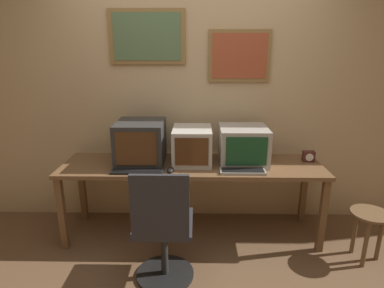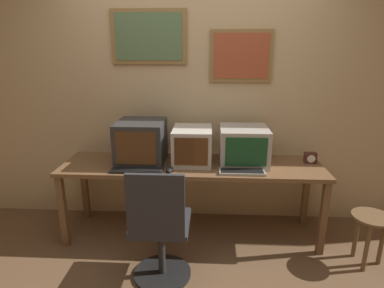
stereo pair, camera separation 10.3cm
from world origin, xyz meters
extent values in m
cube|color=#D1B284|center=(0.00, 1.39, 1.30)|extent=(8.00, 0.05, 2.60)
cube|color=olive|center=(-0.43, 1.35, 1.84)|extent=(0.72, 0.02, 0.50)
cube|color=#56754C|center=(-0.43, 1.34, 1.84)|extent=(0.63, 0.01, 0.43)
cube|color=olive|center=(0.44, 1.35, 1.67)|extent=(0.58, 0.02, 0.48)
cube|color=#AD4C2D|center=(0.44, 1.34, 1.67)|extent=(0.51, 0.01, 0.41)
cube|color=brown|center=(0.00, 0.98, 0.70)|extent=(2.38, 0.62, 0.04)
cube|color=brown|center=(-1.14, 0.72, 0.34)|extent=(0.06, 0.06, 0.68)
cube|color=brown|center=(1.14, 0.72, 0.34)|extent=(0.06, 0.06, 0.68)
cube|color=brown|center=(-1.14, 1.24, 0.34)|extent=(0.06, 0.06, 0.68)
cube|color=brown|center=(1.14, 1.24, 0.34)|extent=(0.06, 0.06, 0.68)
cube|color=#333333|center=(-0.47, 1.03, 0.91)|extent=(0.43, 0.45, 0.39)
cube|color=#563319|center=(-0.47, 0.80, 0.92)|extent=(0.35, 0.01, 0.29)
cube|color=beige|center=(0.00, 1.04, 0.88)|extent=(0.35, 0.42, 0.32)
cube|color=#563319|center=(0.00, 0.83, 0.89)|extent=(0.29, 0.01, 0.25)
cube|color=#B7B2A8|center=(0.47, 1.05, 0.89)|extent=(0.43, 0.43, 0.33)
cube|color=#194C28|center=(0.47, 0.83, 0.89)|extent=(0.36, 0.01, 0.25)
cube|color=black|center=(-0.46, 0.78, 0.73)|extent=(0.45, 0.14, 0.02)
cube|color=black|center=(-0.46, 0.78, 0.74)|extent=(0.41, 0.12, 0.00)
cube|color=#A8A399|center=(0.44, 0.78, 0.73)|extent=(0.39, 0.14, 0.02)
cube|color=black|center=(0.44, 0.78, 0.74)|extent=(0.36, 0.11, 0.00)
ellipsoid|color=black|center=(-0.18, 0.79, 0.74)|extent=(0.06, 0.11, 0.04)
cube|color=#4C231E|center=(1.09, 1.07, 0.77)|extent=(0.11, 0.06, 0.10)
cylinder|color=white|center=(1.09, 1.04, 0.77)|extent=(0.07, 0.00, 0.07)
cylinder|color=black|center=(-0.20, 0.37, 0.01)|extent=(0.46, 0.46, 0.03)
cylinder|color=#282828|center=(-0.20, 0.37, 0.24)|extent=(0.06, 0.06, 0.42)
cube|color=#2D2D33|center=(-0.20, 0.37, 0.47)|extent=(0.44, 0.44, 0.04)
cube|color=#2D2D33|center=(-0.20, 0.17, 0.72)|extent=(0.40, 0.04, 0.46)
cylinder|color=brown|center=(1.48, 0.60, 0.44)|extent=(0.32, 0.32, 0.02)
cylinder|color=brown|center=(1.59, 0.60, 0.21)|extent=(0.04, 0.04, 0.43)
cylinder|color=brown|center=(1.43, 0.70, 0.21)|extent=(0.04, 0.04, 0.43)
cylinder|color=brown|center=(1.43, 0.50, 0.21)|extent=(0.04, 0.04, 0.43)
camera|label=1|loc=(0.05, -1.78, 1.74)|focal=30.00mm
camera|label=2|loc=(0.15, -1.78, 1.74)|focal=30.00mm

